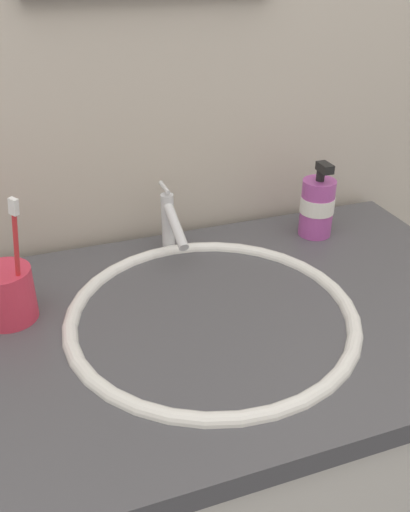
{
  "coord_description": "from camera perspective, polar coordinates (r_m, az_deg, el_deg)",
  "views": [
    {
      "loc": [
        -0.25,
        -0.65,
        1.36
      ],
      "look_at": [
        -0.01,
        0.03,
        0.95
      ],
      "focal_mm": 38.67,
      "sensor_mm": 36.0,
      "label": 1
    }
  ],
  "objects": [
    {
      "name": "sink_basin",
      "position": [
        0.89,
        0.66,
        -8.1
      ],
      "size": [
        0.46,
        0.46,
        0.11
      ],
      "color": "white",
      "rests_on": "vanity_counter"
    },
    {
      "name": "toothbrush_cup",
      "position": [
        0.88,
        -19.82,
        -3.79
      ],
      "size": [
        0.08,
        0.08,
        0.09
      ],
      "primitive_type": "cylinder",
      "color": "#D8334C",
      "rests_on": "vanity_counter"
    },
    {
      "name": "soap_dispenser",
      "position": [
        1.09,
        11.52,
        5.09
      ],
      "size": [
        0.07,
        0.07,
        0.15
      ],
      "color": "#B24CA5",
      "rests_on": "vanity_counter"
    },
    {
      "name": "vanity_counter",
      "position": [
        1.17,
        0.88,
        -23.35
      ],
      "size": [
        0.96,
        0.58,
        0.86
      ],
      "color": "silver",
      "rests_on": "ground"
    },
    {
      "name": "faucet",
      "position": [
        1.01,
        -3.61,
        3.61
      ],
      "size": [
        0.02,
        0.14,
        0.12
      ],
      "color": "silver",
      "rests_on": "sink_basin"
    },
    {
      "name": "tiled_wall_back",
      "position": [
        1.02,
        -5.59,
        20.59
      ],
      "size": [
        2.16,
        0.04,
        2.4
      ],
      "primitive_type": "cube",
      "color": "beige",
      "rests_on": "ground"
    },
    {
      "name": "toothbrush_red",
      "position": [
        0.82,
        -18.89,
        0.14
      ],
      "size": [
        0.03,
        0.03,
        0.21
      ],
      "color": "red",
      "rests_on": "toothbrush_cup"
    }
  ]
}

